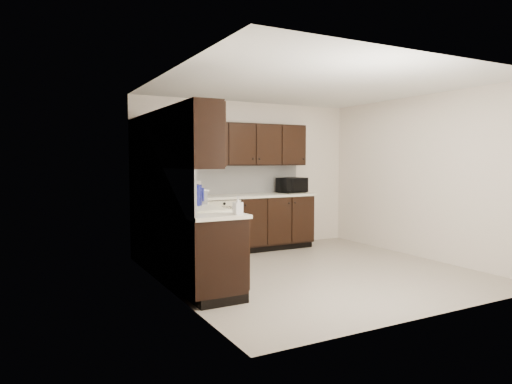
% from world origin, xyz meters
% --- Properties ---
extents(floor, '(4.00, 4.00, 0.00)m').
position_xyz_m(floor, '(0.00, 0.00, 0.00)').
color(floor, '#A69B8A').
rests_on(floor, ground).
extents(ceiling, '(4.00, 4.00, 0.00)m').
position_xyz_m(ceiling, '(0.00, 0.00, 2.50)').
color(ceiling, white).
rests_on(ceiling, wall_back).
extents(wall_back, '(4.00, 0.02, 2.50)m').
position_xyz_m(wall_back, '(0.00, 2.00, 1.25)').
color(wall_back, beige).
rests_on(wall_back, floor).
extents(wall_left, '(0.02, 4.00, 2.50)m').
position_xyz_m(wall_left, '(-2.00, 0.00, 1.25)').
color(wall_left, beige).
rests_on(wall_left, floor).
extents(wall_right, '(0.02, 4.00, 2.50)m').
position_xyz_m(wall_right, '(2.00, 0.00, 1.25)').
color(wall_right, beige).
rests_on(wall_right, floor).
extents(wall_front, '(4.00, 0.02, 2.50)m').
position_xyz_m(wall_front, '(0.00, -2.00, 1.25)').
color(wall_front, beige).
rests_on(wall_front, floor).
extents(lower_cabinets, '(3.00, 2.80, 0.90)m').
position_xyz_m(lower_cabinets, '(-1.01, 1.11, 0.41)').
color(lower_cabinets, black).
rests_on(lower_cabinets, floor).
extents(countertop, '(3.03, 2.83, 0.04)m').
position_xyz_m(countertop, '(-1.01, 1.11, 0.92)').
color(countertop, silver).
rests_on(countertop, lower_cabinets).
extents(backsplash, '(3.00, 2.80, 0.48)m').
position_xyz_m(backsplash, '(-1.22, 1.32, 1.18)').
color(backsplash, silver).
rests_on(backsplash, countertop).
extents(upper_cabinets, '(3.00, 2.80, 0.70)m').
position_xyz_m(upper_cabinets, '(-1.10, 1.20, 1.77)').
color(upper_cabinets, black).
rests_on(upper_cabinets, wall_back).
extents(dishwasher, '(0.58, 0.04, 0.78)m').
position_xyz_m(dishwasher, '(-0.70, 1.41, 0.55)').
color(dishwasher, beige).
rests_on(dishwasher, lower_cabinets).
extents(sink, '(0.54, 0.82, 0.42)m').
position_xyz_m(sink, '(-1.68, -0.01, 0.88)').
color(sink, beige).
rests_on(sink, countertop).
extents(microwave, '(0.51, 0.38, 0.26)m').
position_xyz_m(microwave, '(0.75, 1.73, 1.07)').
color(microwave, black).
rests_on(microwave, countertop).
extents(soap_bottle_a, '(0.09, 0.09, 0.19)m').
position_xyz_m(soap_bottle_a, '(-1.48, -0.70, 1.03)').
color(soap_bottle_a, gray).
rests_on(soap_bottle_a, countertop).
extents(soap_bottle_b, '(0.13, 0.13, 0.26)m').
position_xyz_m(soap_bottle_b, '(-1.85, 1.00, 1.07)').
color(soap_bottle_b, gray).
rests_on(soap_bottle_b, countertop).
extents(toaster_oven, '(0.47, 0.40, 0.25)m').
position_xyz_m(toaster_oven, '(-1.21, 1.71, 1.06)').
color(toaster_oven, '#B1B1B3').
rests_on(toaster_oven, countertop).
extents(storage_bin, '(0.53, 0.41, 0.19)m').
position_xyz_m(storage_bin, '(-1.67, 0.43, 1.04)').
color(storage_bin, silver).
rests_on(storage_bin, countertop).
extents(blue_pitcher, '(0.24, 0.24, 0.27)m').
position_xyz_m(blue_pitcher, '(-1.63, 0.20, 1.08)').
color(blue_pitcher, navy).
rests_on(blue_pitcher, countertop).
extents(teal_tumbler, '(0.11, 0.11, 0.20)m').
position_xyz_m(teal_tumbler, '(-1.51, 0.74, 1.04)').
color(teal_tumbler, '#0C7F8E').
rests_on(teal_tumbler, countertop).
extents(paper_towel_roll, '(0.15, 0.15, 0.33)m').
position_xyz_m(paper_towel_roll, '(-1.53, 1.35, 1.11)').
color(paper_towel_roll, silver).
rests_on(paper_towel_roll, countertop).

